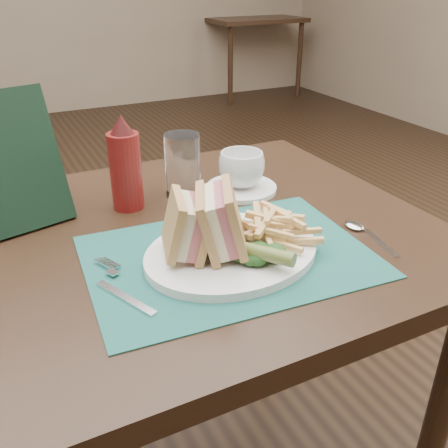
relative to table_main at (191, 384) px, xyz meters
name	(u,v)px	position (x,y,z in m)	size (l,w,h in m)	color
floor	(135,368)	(0.00, 0.50, -0.38)	(7.00, 7.00, 0.00)	black
wall_back	(15,117)	(0.00, 4.00, -0.38)	(6.00, 6.00, 0.00)	gray
table_main	(191,384)	(0.00, 0.00, 0.00)	(0.90, 0.75, 0.75)	black
table_bg_right	(250,56)	(2.32, 3.88, 0.00)	(0.90, 0.75, 0.75)	black
placemat	(229,256)	(0.03, -0.12, 0.38)	(0.46, 0.33, 0.00)	#1A544B
plate	(232,252)	(0.03, -0.12, 0.38)	(0.30, 0.24, 0.01)	white
sandwich_half_a	(174,227)	(-0.06, -0.10, 0.44)	(0.06, 0.10, 0.09)	tan
sandwich_half_b	(208,220)	(-0.01, -0.12, 0.45)	(0.06, 0.11, 0.10)	tan
kale_garnish	(254,256)	(0.04, -0.18, 0.41)	(0.11, 0.08, 0.03)	#143613
pickle_spear	(257,252)	(0.04, -0.18, 0.41)	(0.02, 0.02, 0.12)	#4E5F24
fries_pile	(270,223)	(0.11, -0.11, 0.42)	(0.18, 0.20, 0.05)	tan
fork	(119,285)	(-0.16, -0.13, 0.38)	(0.03, 0.17, 0.01)	silver
spoon	(371,235)	(0.28, -0.17, 0.38)	(0.03, 0.15, 0.01)	silver
saucer	(241,188)	(0.18, 0.11, 0.38)	(0.15, 0.15, 0.01)	white
coffee_cup	(242,169)	(0.18, 0.11, 0.42)	(0.10, 0.10, 0.08)	white
drinking_glass	(183,166)	(0.06, 0.15, 0.44)	(0.07, 0.07, 0.13)	white
ketchup_bottle	(125,163)	(-0.06, 0.14, 0.47)	(0.06, 0.06, 0.19)	maroon
check_presenter	(17,161)	(-0.25, 0.16, 0.50)	(0.15, 0.02, 0.25)	black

